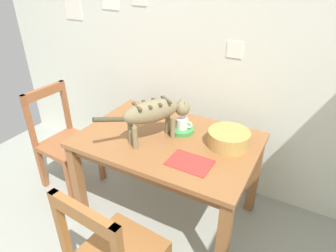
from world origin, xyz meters
TOP-DOWN VIEW (x-y plane):
  - wall_rear at (-0.00, 2.12)m, footprint 4.24×0.11m
  - dining_table at (0.09, 1.48)m, footprint 1.27×0.85m
  - cat at (0.02, 1.42)m, footprint 0.42×0.61m
  - saucer_bowl at (0.14, 1.61)m, footprint 0.18×0.18m
  - coffee_mug at (0.14, 1.61)m, footprint 0.13×0.09m
  - magazine at (0.36, 1.28)m, footprint 0.28×0.20m
  - book_stack at (-0.30, 1.73)m, footprint 0.19×0.16m
  - wicker_basket at (0.51, 1.59)m, footprint 0.29×0.29m
  - wooden_chair_far at (-0.92, 1.40)m, footprint 0.45×0.45m

SIDE VIEW (x-z plane):
  - wooden_chair_far at x=-0.92m, z-range -0.01..0.91m
  - dining_table at x=0.09m, z-range 0.28..1.01m
  - magazine at x=0.36m, z-range 0.73..0.74m
  - saucer_bowl at x=0.14m, z-range 0.73..0.77m
  - book_stack at x=-0.30m, z-range 0.73..0.77m
  - wicker_basket at x=0.51m, z-range 0.74..0.85m
  - coffee_mug at x=0.14m, z-range 0.77..0.84m
  - cat at x=0.02m, z-range 0.79..1.10m
  - wall_rear at x=0.00m, z-range 0.00..2.50m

